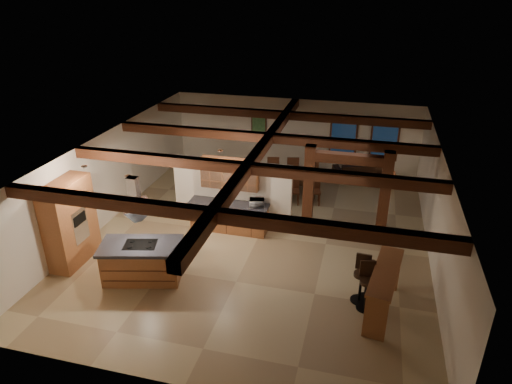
{
  "coord_description": "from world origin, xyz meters",
  "views": [
    {
      "loc": [
        2.96,
        -11.9,
        7.18
      ],
      "look_at": [
        -0.23,
        0.5,
        1.24
      ],
      "focal_mm": 32.0,
      "sensor_mm": 36.0,
      "label": 1
    }
  ],
  "objects_px": {
    "bar_counter": "(384,284)",
    "kitchen_island": "(142,261)",
    "dining_table": "(293,187)",
    "sofa": "(360,170)"
  },
  "relations": [
    {
      "from": "kitchen_island",
      "to": "dining_table",
      "type": "distance_m",
      "value": 6.78
    },
    {
      "from": "bar_counter",
      "to": "kitchen_island",
      "type": "bearing_deg",
      "value": -178.36
    },
    {
      "from": "kitchen_island",
      "to": "sofa",
      "type": "bearing_deg",
      "value": 58.14
    },
    {
      "from": "kitchen_island",
      "to": "sofa",
      "type": "height_order",
      "value": "kitchen_island"
    },
    {
      "from": "kitchen_island",
      "to": "sofa",
      "type": "xyz_separation_m",
      "value": [
        5.22,
        8.41,
        -0.21
      ]
    },
    {
      "from": "dining_table",
      "to": "bar_counter",
      "type": "bearing_deg",
      "value": -71.72
    },
    {
      "from": "kitchen_island",
      "to": "dining_table",
      "type": "height_order",
      "value": "kitchen_island"
    },
    {
      "from": "dining_table",
      "to": "kitchen_island",
      "type": "bearing_deg",
      "value": -125.37
    },
    {
      "from": "kitchen_island",
      "to": "bar_counter",
      "type": "xyz_separation_m",
      "value": [
        6.11,
        0.17,
        0.25
      ]
    },
    {
      "from": "kitchen_island",
      "to": "bar_counter",
      "type": "relative_size",
      "value": 1.02
    }
  ]
}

